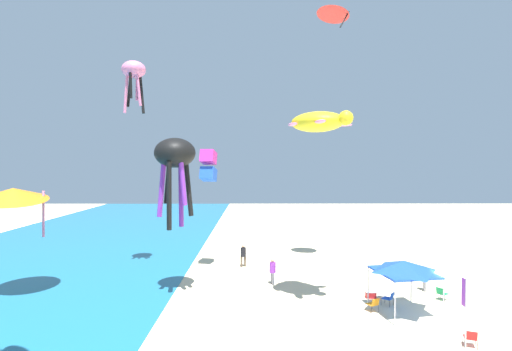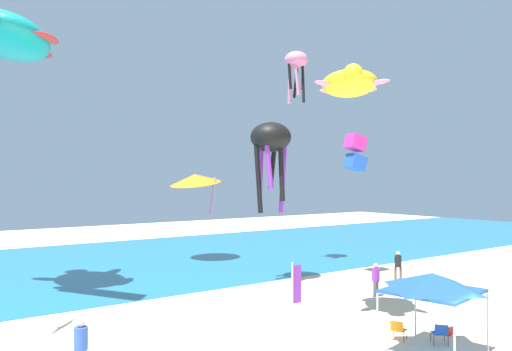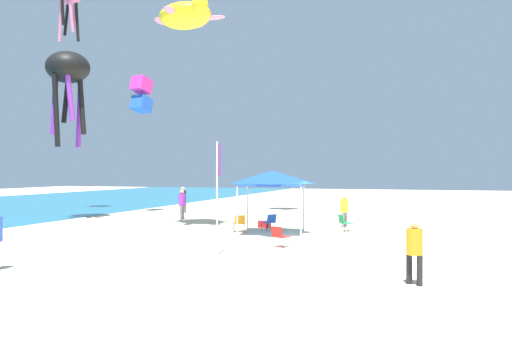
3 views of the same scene
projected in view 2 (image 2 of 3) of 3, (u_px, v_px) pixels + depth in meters
The scene contains 15 objects.
ocean_strip at pixel (134, 260), 38.30m from camera, with size 120.00×25.34×0.02m, color teal.
canopy_tent at pixel (433, 283), 17.65m from camera, with size 3.48×3.35×2.93m.
folding_chair_facing_ocean at pixel (440, 332), 18.60m from camera, with size 0.80×0.81×0.82m.
folding_chair_left_of_tent at pixel (398, 329), 19.04m from camera, with size 0.78×0.73×0.82m.
cooler_box at pixel (445, 329), 19.91m from camera, with size 0.44×0.64×0.40m.
banner_flag at pixel (294, 317), 14.01m from camera, with size 0.36×0.06×3.93m.
person_watching_sky at pixel (398, 263), 30.78m from camera, with size 0.43×0.44×1.80m.
person_kite_handler at pixel (376, 277), 26.36m from camera, with size 0.47×0.43×1.80m.
person_by_tent at pixel (81, 342), 15.60m from camera, with size 0.44×0.44×1.85m.
kite_turtle_yellow at pixel (350, 83), 21.92m from camera, with size 4.10×4.08×1.20m.
kite_delta_orange at pixel (195, 179), 38.37m from camera, with size 5.40×5.37×3.52m.
kite_octopus_black at pixel (271, 142), 30.03m from camera, with size 2.53×2.53×5.62m.
kite_box_magenta at pixel (355, 152), 32.46m from camera, with size 1.50×1.32×2.54m.
kite_turtle_teal at pixel (7, 37), 27.49m from camera, with size 6.37×7.08×3.24m.
kite_octopus_pink at pixel (296, 63), 36.82m from camera, with size 1.78×1.78×3.96m.
Camera 2 is at (-14.34, -7.96, 6.28)m, focal length 34.10 mm.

